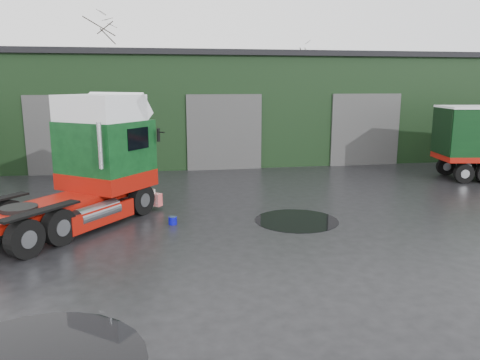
% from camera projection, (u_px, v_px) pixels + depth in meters
% --- Properties ---
extents(ground, '(100.00, 100.00, 0.00)m').
position_uv_depth(ground, '(225.00, 273.00, 11.51)').
color(ground, black).
extents(warehouse, '(32.40, 12.40, 6.30)m').
position_uv_depth(warehouse, '(211.00, 105.00, 30.48)').
color(warehouse, black).
rests_on(warehouse, ground).
extents(hero_tractor, '(6.49, 7.19, 4.25)m').
position_uv_depth(hero_tractor, '(62.00, 163.00, 14.64)').
color(hero_tractor, '#0C3A17').
rests_on(hero_tractor, ground).
extents(wash_bucket, '(0.32, 0.32, 0.26)m').
position_uv_depth(wash_bucket, '(173.00, 221.00, 15.44)').
color(wash_bucket, '#0807A3').
rests_on(wash_bucket, ground).
extents(tree_back_a, '(4.40, 4.40, 9.50)m').
position_uv_depth(tree_back_a, '(100.00, 81.00, 38.44)').
color(tree_back_a, black).
rests_on(tree_back_a, ground).
extents(tree_back_b, '(4.40, 4.40, 7.50)m').
position_uv_depth(tree_back_b, '(288.00, 92.00, 41.36)').
color(tree_back_b, black).
rests_on(tree_back_b, ground).
extents(puddle_1, '(2.86, 2.86, 0.01)m').
position_uv_depth(puddle_1, '(296.00, 220.00, 15.89)').
color(puddle_1, black).
rests_on(puddle_1, ground).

